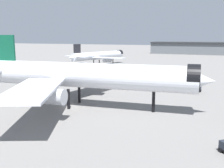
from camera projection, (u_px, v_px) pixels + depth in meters
The scene contains 6 objects.
ground at pixel (69, 106), 68.45m from camera, with size 900.00×900.00×0.00m, color slate.
airliner_near_gate at pixel (82, 76), 67.19m from camera, with size 63.86×58.02×18.30m.
airliner_far_taxiway at pixel (98, 56), 162.93m from camera, with size 40.51×45.46×13.39m.
service_truck_front at pixel (195, 88), 84.90m from camera, with size 3.87×5.93×3.00m.
baggage_cart_trailing at pixel (174, 85), 93.42m from camera, with size 2.59×2.81×1.82m.
traffic_cone_near_nose at pixel (15, 87), 92.45m from camera, with size 0.58×0.58×0.72m, color #F2600C.
Camera 1 is at (35.04, -57.36, 18.10)m, focal length 42.33 mm.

